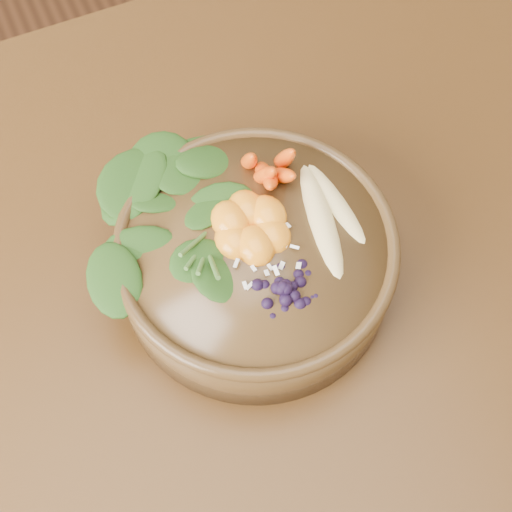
{
  "coord_description": "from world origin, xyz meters",
  "views": [
    {
      "loc": [
        -0.12,
        -0.3,
        1.43
      ],
      "look_at": [
        0.02,
        0.01,
        0.8
      ],
      "focal_mm": 50.0,
      "sensor_mm": 36.0,
      "label": 1
    }
  ],
  "objects_px": {
    "blueberry_pile": "(284,282)",
    "mandarin_cluster": "(251,220)",
    "dining_table": "(243,323)",
    "kale_heap": "(191,200)",
    "stoneware_bowl": "(256,261)",
    "banana_halves": "(330,204)",
    "carrot_cluster": "(272,144)"
  },
  "relations": [
    {
      "from": "carrot_cluster",
      "to": "blueberry_pile",
      "type": "xyz_separation_m",
      "value": [
        -0.05,
        -0.13,
        -0.02
      ]
    },
    {
      "from": "dining_table",
      "to": "stoneware_bowl",
      "type": "height_order",
      "value": "stoneware_bowl"
    },
    {
      "from": "dining_table",
      "to": "kale_heap",
      "type": "distance_m",
      "value": 0.2
    },
    {
      "from": "stoneware_bowl",
      "to": "banana_halves",
      "type": "distance_m",
      "value": 0.1
    },
    {
      "from": "banana_halves",
      "to": "blueberry_pile",
      "type": "height_order",
      "value": "blueberry_pile"
    },
    {
      "from": "dining_table",
      "to": "carrot_cluster",
      "type": "bearing_deg",
      "value": 48.91
    },
    {
      "from": "stoneware_bowl",
      "to": "mandarin_cluster",
      "type": "bearing_deg",
      "value": 83.03
    },
    {
      "from": "dining_table",
      "to": "banana_halves",
      "type": "xyz_separation_m",
      "value": [
        0.1,
        0.01,
        0.18
      ]
    },
    {
      "from": "banana_halves",
      "to": "blueberry_pile",
      "type": "xyz_separation_m",
      "value": [
        -0.08,
        -0.06,
        0.01
      ]
    },
    {
      "from": "stoneware_bowl",
      "to": "kale_heap",
      "type": "xyz_separation_m",
      "value": [
        -0.04,
        0.06,
        0.06
      ]
    },
    {
      "from": "stoneware_bowl",
      "to": "kale_heap",
      "type": "height_order",
      "value": "kale_heap"
    },
    {
      "from": "kale_heap",
      "to": "blueberry_pile",
      "type": "distance_m",
      "value": 0.12
    },
    {
      "from": "stoneware_bowl",
      "to": "kale_heap",
      "type": "bearing_deg",
      "value": 126.24
    },
    {
      "from": "dining_table",
      "to": "carrot_cluster",
      "type": "height_order",
      "value": "carrot_cluster"
    },
    {
      "from": "dining_table",
      "to": "stoneware_bowl",
      "type": "bearing_deg",
      "value": 16.59
    },
    {
      "from": "dining_table",
      "to": "banana_halves",
      "type": "height_order",
      "value": "banana_halves"
    },
    {
      "from": "stoneware_bowl",
      "to": "banana_halves",
      "type": "bearing_deg",
      "value": 2.11
    },
    {
      "from": "blueberry_pile",
      "to": "mandarin_cluster",
      "type": "bearing_deg",
      "value": 90.1
    },
    {
      "from": "dining_table",
      "to": "mandarin_cluster",
      "type": "bearing_deg",
      "value": 47.35
    },
    {
      "from": "kale_heap",
      "to": "banana_halves",
      "type": "bearing_deg",
      "value": -24.18
    },
    {
      "from": "stoneware_bowl",
      "to": "mandarin_cluster",
      "type": "distance_m",
      "value": 0.06
    },
    {
      "from": "mandarin_cluster",
      "to": "carrot_cluster",
      "type": "bearing_deg",
      "value": 49.56
    },
    {
      "from": "blueberry_pile",
      "to": "dining_table",
      "type": "bearing_deg",
      "value": 112.24
    },
    {
      "from": "kale_heap",
      "to": "blueberry_pile",
      "type": "xyz_separation_m",
      "value": [
        0.04,
        -0.12,
        -0.0
      ]
    },
    {
      "from": "dining_table",
      "to": "banana_halves",
      "type": "relative_size",
      "value": 10.17
    },
    {
      "from": "dining_table",
      "to": "blueberry_pile",
      "type": "distance_m",
      "value": 0.2
    },
    {
      "from": "stoneware_bowl",
      "to": "blueberry_pile",
      "type": "xyz_separation_m",
      "value": [
        0.0,
        -0.06,
        0.06
      ]
    },
    {
      "from": "banana_halves",
      "to": "blueberry_pile",
      "type": "relative_size",
      "value": 1.22
    },
    {
      "from": "kale_heap",
      "to": "carrot_cluster",
      "type": "xyz_separation_m",
      "value": [
        0.09,
        0.02,
        0.02
      ]
    },
    {
      "from": "kale_heap",
      "to": "banana_halves",
      "type": "distance_m",
      "value": 0.13
    },
    {
      "from": "stoneware_bowl",
      "to": "kale_heap",
      "type": "distance_m",
      "value": 0.09
    },
    {
      "from": "carrot_cluster",
      "to": "blueberry_pile",
      "type": "bearing_deg",
      "value": -109.55
    }
  ]
}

